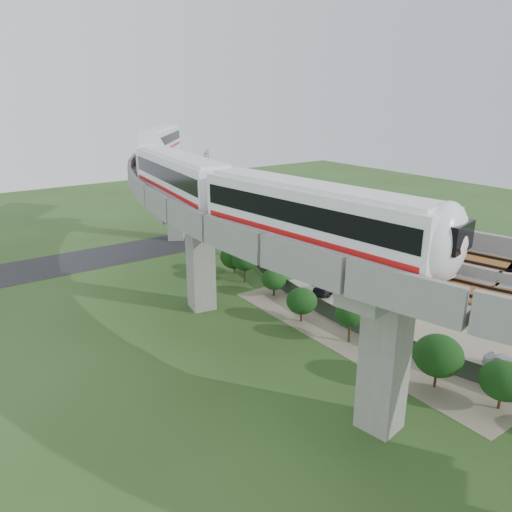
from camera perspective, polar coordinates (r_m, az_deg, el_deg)
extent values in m
plane|color=#2F461C|center=(37.50, 0.61, -11.47)|extent=(160.00, 160.00, 0.00)
cube|color=gray|center=(45.13, 16.82, -6.89)|extent=(18.00, 26.00, 0.04)
cube|color=#232326|center=(62.33, -15.81, 0.19)|extent=(60.00, 8.00, 0.03)
cube|color=#99968E|center=(66.22, -9.25, 5.46)|extent=(2.86, 2.93, 8.40)
cube|color=#99968E|center=(65.35, -9.46, 9.56)|extent=(7.21, 5.74, 1.20)
cube|color=#99968E|center=(44.28, -6.35, -0.84)|extent=(2.35, 2.51, 8.40)
cube|color=#99968E|center=(42.96, -6.58, 5.23)|extent=(7.31, 3.58, 1.20)
cube|color=#99968E|center=(29.38, 14.43, -11.71)|extent=(2.35, 2.51, 8.40)
cube|color=#99968E|center=(27.36, 15.21, -2.94)|extent=(7.31, 3.58, 1.20)
cube|color=gray|center=(59.26, -9.79, 9.65)|extent=(16.42, 20.91, 0.80)
cube|color=gray|center=(59.33, -14.06, 10.26)|extent=(8.66, 17.08, 1.00)
cube|color=gray|center=(59.24, -5.61, 10.70)|extent=(8.66, 17.08, 1.00)
cube|color=brown|center=(59.25, -11.97, 9.97)|extent=(10.68, 18.08, 0.12)
cube|color=black|center=(59.24, -11.98, 10.09)|extent=(9.69, 17.59, 0.12)
cube|color=brown|center=(59.21, -7.65, 10.19)|extent=(10.68, 18.08, 0.12)
cube|color=black|center=(59.19, -7.66, 10.31)|extent=(9.69, 17.59, 0.12)
cube|color=gray|center=(41.54, -6.01, 6.21)|extent=(11.77, 20.03, 0.80)
cube|color=gray|center=(40.08, -11.84, 6.80)|extent=(3.22, 18.71, 1.00)
cube|color=gray|center=(43.03, -0.65, 7.95)|extent=(3.22, 18.71, 1.00)
cube|color=brown|center=(40.74, -8.94, 6.52)|extent=(5.44, 19.05, 0.12)
cube|color=black|center=(40.72, -8.95, 6.68)|extent=(4.35, 18.88, 0.12)
cube|color=brown|center=(42.25, -3.23, 7.12)|extent=(5.44, 19.05, 0.12)
cube|color=black|center=(42.23, -3.23, 7.28)|extent=(4.35, 18.88, 0.12)
cube|color=gray|center=(27.65, 13.06, -0.34)|extent=(11.77, 20.03, 0.80)
cube|color=gray|center=(24.02, 7.56, -0.58)|extent=(3.22, 18.71, 1.00)
cube|color=gray|center=(30.98, 17.56, 3.01)|extent=(3.22, 18.71, 1.00)
cube|color=brown|center=(25.76, 10.44, -0.46)|extent=(5.44, 19.05, 0.12)
cube|color=black|center=(25.72, 10.46, -0.20)|extent=(4.35, 18.88, 0.12)
cube|color=brown|center=(29.32, 15.49, 1.47)|extent=(5.44, 19.05, 0.12)
cube|color=black|center=(29.28, 15.51, 1.70)|extent=(4.35, 18.88, 0.12)
cube|color=white|center=(26.72, 6.48, 4.39)|extent=(4.38, 15.21, 3.20)
cube|color=white|center=(26.36, 6.61, 7.97)|extent=(3.76, 14.40, 0.22)
cube|color=black|center=(26.61, 6.51, 5.33)|extent=(4.37, 14.62, 1.15)
cube|color=red|center=(26.90, 6.42, 2.83)|extent=(4.37, 14.62, 0.30)
cube|color=black|center=(27.10, 6.37, 1.39)|extent=(3.33, 12.88, 0.28)
cube|color=white|center=(39.52, -8.62, 8.80)|extent=(4.73, 15.23, 3.20)
cube|color=white|center=(39.28, -8.74, 11.24)|extent=(4.09, 14.41, 0.22)
cube|color=black|center=(39.45, -8.65, 9.44)|extent=(4.70, 14.64, 1.15)
cube|color=red|center=(39.65, -8.57, 7.73)|extent=(4.70, 14.64, 0.30)
cube|color=black|center=(39.78, -8.52, 6.73)|extent=(3.63, 12.89, 0.28)
cube|color=white|center=(54.71, -12.11, 11.18)|extent=(8.18, 14.91, 3.20)
cube|color=white|center=(54.53, -12.24, 12.96)|extent=(7.39, 14.01, 0.22)
cube|color=black|center=(54.65, -12.15, 11.65)|extent=(8.00, 14.37, 1.15)
cube|color=red|center=(54.80, -12.06, 10.41)|extent=(8.00, 14.37, 0.30)
cube|color=black|center=(54.89, -12.01, 9.67)|extent=(6.58, 12.52, 0.28)
cube|color=white|center=(70.12, -10.86, 12.73)|extent=(11.11, 13.65, 3.20)
cube|color=white|center=(69.98, -10.94, 14.12)|extent=(10.23, 12.73, 0.22)
cube|color=black|center=(70.08, -10.88, 13.10)|extent=(10.80, 13.21, 1.15)
cube|color=red|center=(70.19, -10.82, 12.12)|extent=(10.80, 13.21, 0.30)
cube|color=black|center=(70.26, -10.79, 11.55)|extent=(9.13, 11.37, 0.28)
ellipsoid|color=white|center=(23.07, 20.71, 1.46)|extent=(3.66, 2.53, 3.64)
cylinder|color=#2D382D|center=(58.19, -0.78, 0.39)|extent=(0.08, 0.08, 1.50)
cube|color=#2D382D|center=(55.92, -0.17, -0.36)|extent=(1.69, 4.77, 1.40)
cylinder|color=#2D382D|center=(53.69, 0.62, -1.16)|extent=(0.08, 0.08, 1.50)
cube|color=#2D382D|center=(51.53, 1.60, -2.02)|extent=(1.23, 4.91, 1.40)
cylinder|color=#2D382D|center=(49.44, 2.79, -2.93)|extent=(0.08, 0.08, 1.50)
cube|color=#2D382D|center=(47.44, 4.21, -3.90)|extent=(0.75, 4.99, 1.40)
cylinder|color=#2D382D|center=(45.55, 5.89, -4.92)|extent=(0.08, 0.08, 1.50)
cube|color=#2D382D|center=(43.78, 7.84, -5.98)|extent=(0.27, 5.04, 1.40)
cylinder|color=#2D382D|center=(42.15, 10.08, -7.09)|extent=(0.08, 0.08, 1.50)
cube|color=#2D382D|center=(40.70, 12.62, -8.23)|extent=(0.27, 5.04, 1.40)
cylinder|color=#2D382D|center=(39.43, 15.46, -9.37)|extent=(0.08, 0.08, 1.50)
cube|color=#2D382D|center=(38.37, 18.60, -10.50)|extent=(0.75, 4.99, 1.40)
cylinder|color=#2D382D|center=(37.54, 22.01, -11.59)|extent=(0.08, 0.08, 1.50)
cube|color=#2D382D|center=(36.96, 25.65, -12.60)|extent=(1.23, 4.91, 1.40)
cylinder|color=#382314|center=(59.45, -2.54, 0.59)|extent=(0.18, 0.18, 1.16)
ellipsoid|color=black|center=(59.11, -2.56, 1.66)|extent=(1.94, 1.94, 1.65)
cylinder|color=#382314|center=(53.63, -2.46, -1.48)|extent=(0.18, 0.18, 1.00)
ellipsoid|color=black|center=(53.17, -2.48, -0.04)|extent=(3.08, 3.08, 2.62)
cylinder|color=#382314|center=(51.00, -1.27, -2.13)|extent=(0.18, 0.18, 1.67)
ellipsoid|color=black|center=(50.46, -1.28, -0.42)|extent=(2.58, 2.58, 2.19)
cylinder|color=#382314|center=(47.76, 2.04, -4.03)|extent=(0.18, 0.18, 1.00)
ellipsoid|color=black|center=(47.31, 2.06, -2.68)|extent=(2.35, 2.35, 2.00)
cylinder|color=#382314|center=(42.73, 5.19, -6.79)|extent=(0.18, 0.18, 1.11)
ellipsoid|color=black|center=(42.19, 5.24, -5.15)|extent=(2.60, 2.60, 2.21)
cylinder|color=#382314|center=(39.80, 10.61, -8.56)|extent=(0.18, 0.18, 1.71)
ellipsoid|color=black|center=(39.13, 10.74, -6.52)|extent=(2.35, 2.35, 2.00)
cylinder|color=#382314|center=(35.72, 19.81, -12.98)|extent=(0.18, 0.18, 1.42)
ellipsoid|color=black|center=(34.92, 20.11, -10.63)|extent=(3.19, 3.19, 2.72)
cylinder|color=#382314|center=(35.16, 26.07, -14.64)|extent=(0.18, 0.18, 1.16)
ellipsoid|color=black|center=(34.45, 26.40, -12.64)|extent=(2.79, 2.79, 2.38)
imported|color=silver|center=(39.30, 27.04, -11.12)|extent=(1.47, 3.52, 1.19)
imported|color=#AC0F13|center=(45.54, 26.34, -6.88)|extent=(3.61, 4.17, 1.36)
imported|color=black|center=(49.04, 8.23, -3.42)|extent=(4.50, 3.01, 1.21)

